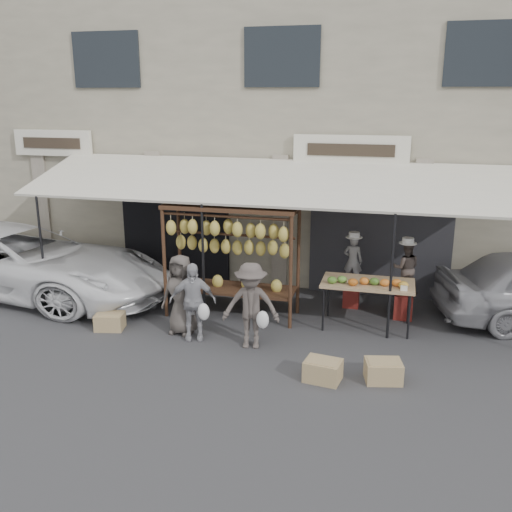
% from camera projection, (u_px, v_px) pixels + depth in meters
% --- Properties ---
extents(ground_plane, '(90.00, 90.00, 0.00)m').
position_uv_depth(ground_plane, '(237.00, 350.00, 9.88)').
color(ground_plane, '#2D2D30').
extents(shophouse, '(24.00, 6.15, 7.30)m').
position_uv_depth(shophouse, '(305.00, 118.00, 14.93)').
color(shophouse, '#A79E85').
rests_on(shophouse, ground_plane).
extents(awning, '(10.00, 2.35, 2.92)m').
position_uv_depth(awning, '(268.00, 183.00, 11.29)').
color(awning, beige).
rests_on(awning, ground_plane).
extents(banana_rack, '(2.60, 0.90, 2.24)m').
position_uv_depth(banana_rack, '(231.00, 239.00, 10.97)').
color(banana_rack, black).
rests_on(banana_rack, ground_plane).
extents(produce_table, '(1.70, 0.90, 1.04)m').
position_uv_depth(produce_table, '(368.00, 284.00, 10.55)').
color(produce_table, tan).
rests_on(produce_table, ground_plane).
extents(vendor_left, '(0.42, 0.30, 1.06)m').
position_uv_depth(vendor_left, '(353.00, 261.00, 11.62)').
color(vendor_left, gray).
rests_on(vendor_left, stool_left).
extents(vendor_right, '(0.54, 0.43, 1.06)m').
position_uv_depth(vendor_right, '(406.00, 268.00, 11.00)').
color(vendor_right, '#463C37').
rests_on(vendor_right, stool_right).
extents(customer_left, '(0.79, 0.57, 1.50)m').
position_uv_depth(customer_left, '(181.00, 295.00, 10.38)').
color(customer_left, '#4A443F').
rests_on(customer_left, ground_plane).
extents(customer_mid, '(0.90, 0.59, 1.42)m').
position_uv_depth(customer_mid, '(193.00, 301.00, 10.15)').
color(customer_mid, '#A2A1A6').
rests_on(customer_mid, ground_plane).
extents(customer_right, '(1.06, 0.71, 1.53)m').
position_uv_depth(customer_right, '(251.00, 306.00, 9.78)').
color(customer_right, '#4F4642').
rests_on(customer_right, ground_plane).
extents(stool_left, '(0.38, 0.38, 0.45)m').
position_uv_depth(stool_left, '(351.00, 296.00, 11.83)').
color(stool_left, maroon).
rests_on(stool_left, ground_plane).
extents(stool_right, '(0.36, 0.36, 0.50)m').
position_uv_depth(stool_right, '(403.00, 306.00, 11.21)').
color(stool_right, maroon).
rests_on(stool_right, ground_plane).
extents(crate_near_a, '(0.60, 0.49, 0.33)m').
position_uv_depth(crate_near_a, '(323.00, 370.00, 8.78)').
color(crate_near_a, tan).
rests_on(crate_near_a, ground_plane).
extents(crate_near_b, '(0.62, 0.52, 0.33)m').
position_uv_depth(crate_near_b, '(383.00, 371.00, 8.76)').
color(crate_near_b, tan).
rests_on(crate_near_b, ground_plane).
extents(crate_far, '(0.58, 0.49, 0.31)m').
position_uv_depth(crate_far, '(110.00, 321.00, 10.70)').
color(crate_far, tan).
rests_on(crate_far, ground_plane).
extents(van, '(5.48, 3.12, 2.16)m').
position_uv_depth(van, '(11.00, 243.00, 12.60)').
color(van, white).
rests_on(van, ground_plane).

